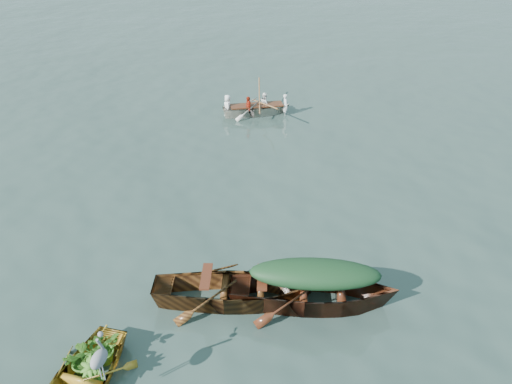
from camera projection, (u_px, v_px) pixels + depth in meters
ground at (243, 287)px, 10.79m from camera, size 140.00×140.00×0.00m
green_tarp_boat at (313, 305)px, 10.33m from camera, size 5.00×2.51×1.14m
open_wooden_boat at (235, 302)px, 10.40m from camera, size 4.88×2.57×1.11m
rowed_boat at (257, 115)px, 19.29m from camera, size 3.78×2.59×0.84m
green_tarp_cover at (315, 274)px, 9.91m from camera, size 2.75×1.38×0.52m
thwart_benches at (234, 281)px, 10.11m from camera, size 2.48×1.43×0.04m
heron at (100, 365)px, 7.89m from camera, size 0.29×0.41×0.92m
dinghy_weeds at (89, 343)px, 8.50m from camera, size 0.72×0.92×0.60m
rowers at (257, 95)px, 18.88m from camera, size 2.74×2.01×0.76m
oars at (257, 104)px, 19.06m from camera, size 1.67×2.60×0.06m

